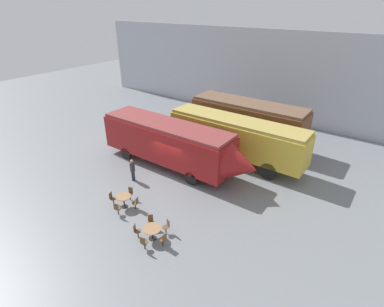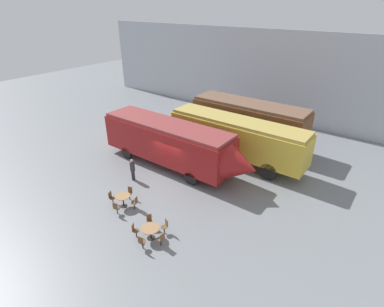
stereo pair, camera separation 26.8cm
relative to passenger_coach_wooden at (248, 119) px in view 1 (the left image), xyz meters
The scene contains 17 objects.
ground_plane 8.64m from the passenger_coach_wooden, 103.15° to the right, with size 80.00×80.00×0.00m, color gray.
backdrop_wall 7.67m from the passenger_coach_wooden, 105.04° to the left, with size 44.00×0.15×9.00m.
passenger_coach_wooden is the anchor object (origin of this frame).
passenger_coach_vintage 3.65m from the passenger_coach_wooden, 77.59° to the right, with size 10.98×2.42×3.48m.
streamlined_locomotive 7.53m from the passenger_coach_wooden, 108.51° to the right, with size 12.72×2.79×3.40m.
cafe_table_near 14.15m from the passenger_coach_wooden, 83.80° to the right, with size 0.99×0.99×0.70m.
cafe_table_mid 13.15m from the passenger_coach_wooden, 97.88° to the right, with size 0.91×0.91×0.78m.
cafe_chair_0 13.42m from the passenger_coach_wooden, 81.92° to the right, with size 0.38×0.40×0.87m.
cafe_chair_1 13.53m from the passenger_coach_wooden, 86.27° to the right, with size 0.40×0.40×0.87m.
cafe_chair_2 14.53m from the passenger_coach_wooden, 86.94° to the right, with size 0.40×0.39×0.87m.
cafe_chair_3 15.01m from the passenger_coach_wooden, 83.45° to the right, with size 0.36×0.38×0.87m.
cafe_chair_4 14.36m from the passenger_coach_wooden, 80.39° to the right, with size 0.37×0.36×0.87m.
cafe_chair_5 12.44m from the passenger_coach_wooden, 99.59° to the right, with size 0.37×0.39×0.87m.
cafe_chair_6 13.55m from the passenger_coach_wooden, 101.05° to the right, with size 0.39×0.37×0.87m.
cafe_chair_7 13.91m from the passenger_coach_wooden, 96.36° to the right, with size 0.37×0.39×0.87m.
cafe_chair_8 12.82m from the passenger_coach_wooden, 94.54° to the right, with size 0.39×0.37×0.87m.
visitor_person 11.09m from the passenger_coach_wooden, 108.97° to the right, with size 0.34×0.34×1.65m.
Camera 1 is at (12.30, -14.51, 11.41)m, focal length 28.00 mm.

